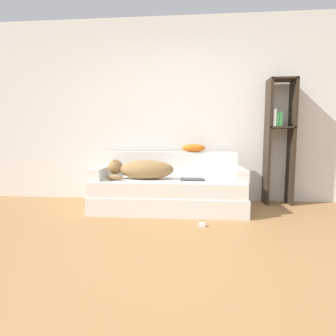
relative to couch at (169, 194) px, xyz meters
name	(u,v)px	position (x,y,z in m)	size (l,w,h in m)	color
ground_plane	(178,271)	(0.20, -1.66, -0.20)	(20.00, 20.00, 0.00)	#9E7042
wall_back	(185,111)	(0.20, 0.60, 1.15)	(6.91, 0.06, 2.70)	silver
couch	(169,194)	(0.00, 0.00, 0.00)	(1.93, 0.88, 0.41)	silver
couch_backrest	(171,163)	(0.00, 0.37, 0.38)	(1.89, 0.15, 0.34)	silver
couch_arm_left	(102,172)	(-0.89, -0.01, 0.28)	(0.15, 0.69, 0.15)	silver
couch_arm_right	(238,174)	(0.89, -0.01, 0.28)	(0.15, 0.69, 0.15)	silver
dog	(142,169)	(-0.34, -0.08, 0.34)	(0.86, 0.32, 0.27)	olive
laptop	(192,179)	(0.31, -0.10, 0.22)	(0.30, 0.22, 0.02)	#2D2D30
throw_pillow	(194,148)	(0.33, 0.35, 0.60)	(0.33, 0.18, 0.11)	orange
bookshelf	(279,136)	(1.53, 0.42, 0.77)	(0.37, 0.26, 1.75)	#2D2319
power_adapter	(202,225)	(0.41, -0.68, -0.18)	(0.07, 0.07, 0.03)	silver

